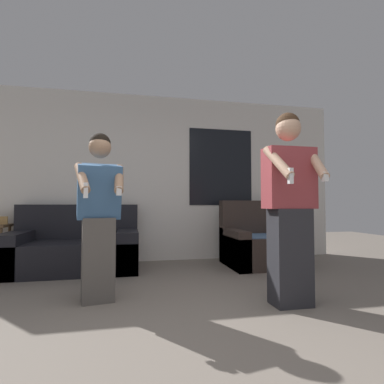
{
  "coord_description": "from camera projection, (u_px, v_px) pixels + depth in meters",
  "views": [
    {
      "loc": [
        -0.29,
        -1.78,
        0.91
      ],
      "look_at": [
        0.28,
        0.96,
        1.03
      ],
      "focal_mm": 28.0,
      "sensor_mm": 36.0,
      "label": 1
    }
  ],
  "objects": [
    {
      "name": "ground_plane",
      "position": [
        179.0,
        359.0,
        1.77
      ],
      "size": [
        14.0,
        14.0,
        0.0
      ],
      "primitive_type": "plane",
      "color": "slate"
    },
    {
      "name": "wall_back",
      "position": [
        149.0,
        177.0,
        4.9
      ],
      "size": [
        6.48,
        0.07,
        2.7
      ],
      "color": "silver",
      "rests_on": "ground_plane"
    },
    {
      "name": "couch",
      "position": [
        75.0,
        249.0,
        4.15
      ],
      "size": [
        1.71,
        0.96,
        0.91
      ],
      "color": "black",
      "rests_on": "ground_plane"
    },
    {
      "name": "armchair",
      "position": [
        258.0,
        244.0,
        4.49
      ],
      "size": [
        0.98,
        0.9,
        0.97
      ],
      "color": "#332823",
      "rests_on": "ground_plane"
    },
    {
      "name": "person_left",
      "position": [
        99.0,
        216.0,
        2.83
      ],
      "size": [
        0.46,
        0.55,
        1.59
      ],
      "color": "#56514C",
      "rests_on": "ground_plane"
    },
    {
      "name": "person_right",
      "position": [
        289.0,
        206.0,
        2.74
      ],
      "size": [
        0.52,
        0.46,
        1.76
      ],
      "color": "#28282D",
      "rests_on": "ground_plane"
    }
  ]
}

